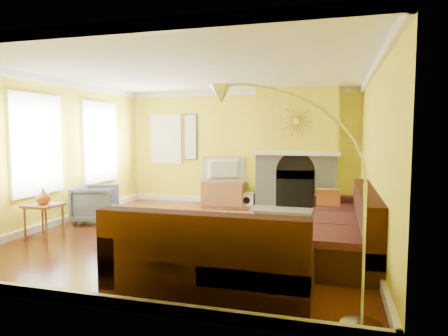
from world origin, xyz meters
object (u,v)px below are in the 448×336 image
(sectional_sofa, at_px, (265,223))
(side_table, at_px, (44,221))
(armchair, at_px, (96,204))
(arc_lamp, at_px, (295,206))
(coffee_table, at_px, (222,229))
(media_console, at_px, (224,193))

(sectional_sofa, bearing_deg, side_table, -178.74)
(armchair, distance_m, arc_lamp, 5.13)
(armchair, distance_m, side_table, 1.22)
(sectional_sofa, relative_size, arc_lamp, 1.74)
(coffee_table, relative_size, side_table, 1.82)
(sectional_sofa, distance_m, arc_lamp, 2.12)
(coffee_table, relative_size, media_console, 1.00)
(side_table, height_order, arc_lamp, arc_lamp)
(side_table, bearing_deg, media_console, 61.35)
(media_console, relative_size, side_table, 1.82)
(sectional_sofa, xyz_separation_m, media_console, (-1.61, 3.58, -0.17))
(media_console, relative_size, armchair, 1.29)
(arc_lamp, bearing_deg, media_console, 111.70)
(media_console, xyz_separation_m, side_table, (-2.00, -3.66, 0.00))
(side_table, xyz_separation_m, arc_lamp, (4.20, -1.87, 0.79))
(side_table, distance_m, arc_lamp, 4.66)
(sectional_sofa, bearing_deg, media_console, 114.22)
(sectional_sofa, bearing_deg, armchair, 161.89)
(sectional_sofa, xyz_separation_m, arc_lamp, (0.59, -1.95, 0.61))
(media_console, height_order, side_table, same)
(coffee_table, distance_m, side_table, 2.90)
(sectional_sofa, distance_m, media_console, 3.93)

